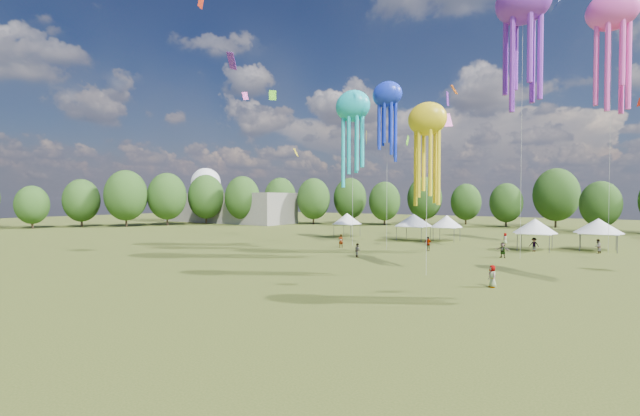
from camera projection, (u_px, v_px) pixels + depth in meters
The scene contains 9 objects.
ground at pixel (108, 405), 13.08m from camera, with size 300.00×300.00×0.00m, color #384416.
spectator_near at pixel (358, 250), 45.90m from camera, with size 0.76×0.59×1.57m, color gray.
spectators_far at pixel (498, 247), 48.29m from camera, with size 29.42×32.33×1.80m.
festival_tents at pixel (462, 222), 59.68m from camera, with size 40.85×9.64×4.19m.
show_kites at pixel (488, 71), 46.89m from camera, with size 36.57×29.37×31.04m.
small_kites at pixel (453, 18), 48.73m from camera, with size 79.11×48.87×47.17m.
treeline at pixel (474, 199), 66.72m from camera, with size 201.57×95.24×13.43m.
hangar at pixel (227, 208), 113.02m from camera, with size 40.00×12.00×8.00m, color gray.
radome at pixel (206, 187), 126.85m from camera, with size 9.00×9.00×16.00m.
Camera 1 is at (12.90, -6.84, 6.63)m, focal length 22.95 mm.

